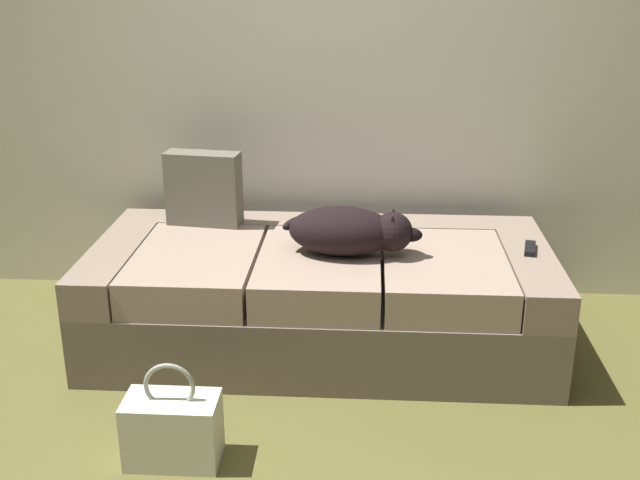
{
  "coord_description": "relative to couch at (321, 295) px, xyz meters",
  "views": [
    {
      "loc": [
        0.19,
        -2.0,
        1.65
      ],
      "look_at": [
        0.0,
        1.09,
        0.51
      ],
      "focal_mm": 43.76,
      "sensor_mm": 36.0,
      "label": 1
    }
  ],
  "objects": [
    {
      "name": "handbag",
      "position": [
        -0.45,
        -0.9,
        -0.1
      ],
      "size": [
        0.32,
        0.18,
        0.38
      ],
      "color": "silver",
      "rests_on": "ground"
    },
    {
      "name": "dog_dark",
      "position": [
        0.13,
        -0.08,
        0.33
      ],
      "size": [
        0.6,
        0.29,
        0.2
      ],
      "color": "black",
      "rests_on": "couch"
    },
    {
      "name": "throw_pillow",
      "position": [
        -0.56,
        0.27,
        0.4
      ],
      "size": [
        0.35,
        0.16,
        0.34
      ],
      "primitive_type": "cube",
      "rotation": [
        0.0,
        0.0,
        -0.12
      ],
      "color": "#666355",
      "rests_on": "couch"
    },
    {
      "name": "back_wall",
      "position": [
        0.0,
        0.66,
        1.17
      ],
      "size": [
        6.4,
        0.1,
        2.8
      ],
      "primitive_type": "cube",
      "color": "silver",
      "rests_on": "ground"
    },
    {
      "name": "couch",
      "position": [
        0.0,
        0.0,
        0.0
      ],
      "size": [
        1.98,
        0.95,
        0.46
      ],
      "color": "#6E5F53",
      "rests_on": "ground"
    },
    {
      "name": "tv_remote",
      "position": [
        0.89,
        0.01,
        0.24
      ],
      "size": [
        0.07,
        0.16,
        0.02
      ],
      "primitive_type": "cube",
      "rotation": [
        0.0,
        0.0,
        -0.21
      ],
      "color": "black",
      "rests_on": "couch"
    }
  ]
}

